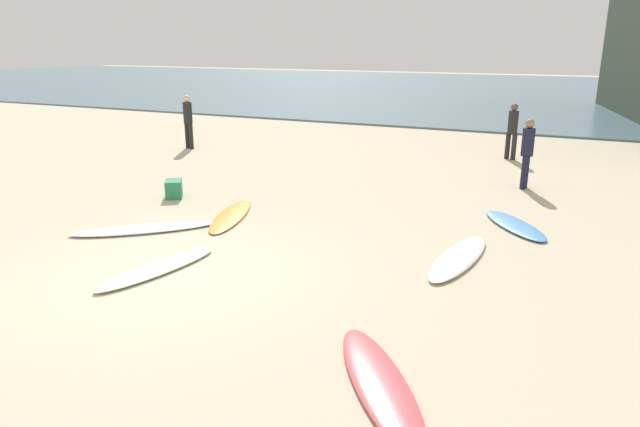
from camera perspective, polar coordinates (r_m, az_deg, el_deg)
ground_plane at (r=8.84m, az=-14.85°, el=-5.94°), size 120.00×120.00×0.00m
ocean_water at (r=42.79m, az=18.18°, el=11.52°), size 120.00×40.00×0.08m
surfboard_0 at (r=6.03m, az=5.96°, el=-16.42°), size 1.76×2.14×0.07m
surfboard_1 at (r=11.43m, az=-8.87°, el=-0.23°), size 1.22×2.36×0.06m
surfboard_2 at (r=11.30m, az=18.83°, el=-1.09°), size 1.61×1.91×0.08m
surfboard_3 at (r=9.37m, az=13.67°, el=-4.28°), size 0.78×2.38×0.08m
surfboard_4 at (r=9.02m, az=-15.86°, el=-5.30°), size 0.89×2.22×0.08m
surfboard_5 at (r=10.98m, az=-17.19°, el=-1.47°), size 2.29×2.12×0.08m
beachgoer_near at (r=17.72m, az=18.62°, el=8.00°), size 0.36×0.36×1.63m
beachgoer_mid at (r=14.22m, az=19.94°, el=5.93°), size 0.30×0.34×1.63m
beachgoer_far at (r=19.06m, az=-13.01°, el=9.16°), size 0.35×0.35×1.71m
beach_cooler at (r=13.11m, az=-14.36°, el=2.39°), size 0.57×0.61×0.39m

